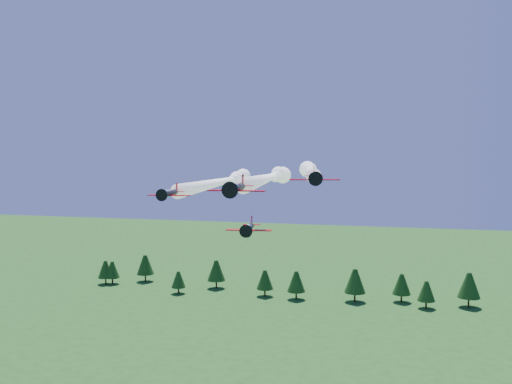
% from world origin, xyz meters
% --- Properties ---
extents(plane_lead, '(8.52, 51.01, 3.70)m').
position_xyz_m(plane_lead, '(0.41, 19.59, 47.14)').
color(plane_lead, black).
rests_on(plane_lead, ground).
extents(plane_left, '(7.18, 58.48, 3.70)m').
position_xyz_m(plane_left, '(-12.61, 31.06, 45.54)').
color(plane_left, black).
rests_on(plane_left, ground).
extents(plane_right, '(12.77, 45.83, 3.70)m').
position_xyz_m(plane_right, '(7.36, 27.89, 48.24)').
color(plane_right, black).
rests_on(plane_right, ground).
extents(plane_slot, '(8.01, 8.71, 2.80)m').
position_xyz_m(plane_slot, '(-0.22, 6.88, 39.11)').
color(plane_slot, black).
rests_on(plane_slot, ground).
extents(treeline, '(172.98, 20.48, 11.98)m').
position_xyz_m(treeline, '(2.20, 109.81, 6.61)').
color(treeline, '#382314').
rests_on(treeline, ground).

